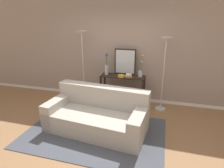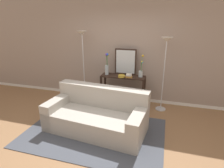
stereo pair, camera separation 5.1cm
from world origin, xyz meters
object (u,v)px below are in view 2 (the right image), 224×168
object	(u,v)px
wall_mirror	(125,62)
vase_short_flowers	(141,71)
vase_tall_flowers	(107,65)
floor_lamp_left	(83,47)
fruit_bowl	(122,76)
floor_lamp_right	(166,54)
book_stack	(129,76)
console_table	(123,85)
book_row_under_console	(113,101)
couch	(97,116)

from	to	relation	value
wall_mirror	vase_short_flowers	distance (m)	0.49
vase_tall_flowers	floor_lamp_left	bearing A→B (deg)	-177.91
floor_lamp_left	fruit_bowl	xyz separation A→B (m)	(1.10, -0.10, -0.68)
floor_lamp_right	book_stack	world-z (taller)	floor_lamp_right
vase_tall_flowers	fruit_bowl	world-z (taller)	vase_tall_flowers
console_table	book_row_under_console	distance (m)	0.58
console_table	floor_lamp_left	distance (m)	1.48
console_table	book_stack	size ratio (longest dim) A/B	6.25
floor_lamp_right	vase_short_flowers	size ratio (longest dim) A/B	3.20
couch	floor_lamp_right	bearing A→B (deg)	46.20
wall_mirror	fruit_bowl	world-z (taller)	wall_mirror
couch	floor_lamp_left	distance (m)	2.01
book_stack	book_row_under_console	size ratio (longest dim) A/B	0.49
couch	book_row_under_console	size ratio (longest dim) A/B	5.61
console_table	floor_lamp_left	xyz separation A→B (m)	(-1.12, -0.03, 0.97)
floor_lamp_left	wall_mirror	bearing A→B (deg)	9.48
couch	vase_tall_flowers	xyz separation A→B (m)	(-0.20, 1.35, 0.78)
wall_mirror	book_stack	world-z (taller)	wall_mirror
wall_mirror	fruit_bowl	distance (m)	0.43
floor_lamp_right	vase_tall_flowers	bearing A→B (deg)	179.05
wall_mirror	vase_short_flowers	world-z (taller)	wall_mirror
floor_lamp_right	book_row_under_console	size ratio (longest dim) A/B	4.85
vase_tall_flowers	fruit_bowl	bearing A→B (deg)	-16.06
fruit_bowl	book_stack	bearing A→B (deg)	9.05
console_table	floor_lamp_left	size ratio (longest dim) A/B	0.60
book_stack	book_row_under_console	world-z (taller)	book_stack
vase_short_flowers	fruit_bowl	world-z (taller)	vase_short_flowers
floor_lamp_right	wall_mirror	bearing A→B (deg)	169.39
book_row_under_console	vase_short_flowers	bearing A→B (deg)	2.94
console_table	book_row_under_console	xyz separation A→B (m)	(-0.28, -0.00, -0.51)
console_table	book_row_under_console	world-z (taller)	console_table
floor_lamp_right	wall_mirror	xyz separation A→B (m)	(-1.01, 0.19, -0.29)
floor_lamp_right	vase_short_flowers	xyz separation A→B (m)	(-0.57, 0.06, -0.48)
floor_lamp_left	floor_lamp_right	distance (m)	2.15
wall_mirror	book_stack	distance (m)	0.43
floor_lamp_left	book_row_under_console	bearing A→B (deg)	1.77
fruit_bowl	book_row_under_console	xyz separation A→B (m)	(-0.27, 0.13, -0.80)
floor_lamp_left	wall_mirror	distance (m)	1.21
floor_lamp_left	fruit_bowl	size ratio (longest dim) A/B	11.01
console_table	floor_lamp_right	bearing A→B (deg)	-1.43
console_table	book_stack	xyz separation A→B (m)	(0.17, -0.10, 0.30)
floor_lamp_right	fruit_bowl	distance (m)	1.21
console_table	fruit_bowl	bearing A→B (deg)	-95.57
vase_tall_flowers	wall_mirror	bearing A→B (deg)	19.57
floor_lamp_right	vase_tall_flowers	xyz separation A→B (m)	(-1.47, 0.02, -0.37)
floor_lamp_left	floor_lamp_right	bearing A→B (deg)	-0.00
floor_lamp_left	couch	bearing A→B (deg)	-56.64
vase_short_flowers	book_stack	world-z (taller)	vase_short_flowers
wall_mirror	vase_tall_flowers	size ratio (longest dim) A/B	1.17
couch	book_stack	distance (m)	1.43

